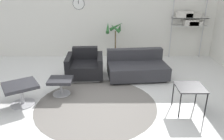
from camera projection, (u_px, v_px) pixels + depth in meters
ground_plane at (95, 101)px, 4.25m from camera, size 12.00×12.00×0.00m
wall_back at (100, 11)px, 6.43m from camera, size 12.00×0.09×2.80m
round_rug at (96, 105)px, 4.11m from camera, size 2.27×2.27×0.01m
ottoman at (61, 83)px, 4.43m from camera, size 0.48×0.41×0.34m
armchair_red at (85, 67)px, 5.29m from camera, size 0.90×0.85×0.68m
couch_low at (137, 68)px, 5.30m from camera, size 1.47×1.01×0.63m
side_table at (190, 89)px, 3.77m from camera, size 0.48×0.48×0.48m
potted_plant at (115, 42)px, 6.40m from camera, size 0.52×0.50×1.13m
shelf_unit at (190, 19)px, 6.31m from camera, size 1.01×0.28×1.81m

